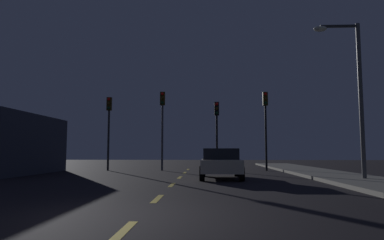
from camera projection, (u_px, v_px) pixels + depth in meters
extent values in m
plane|color=black|center=(173.00, 184.00, 13.49)|extent=(80.00, 80.00, 0.00)
cube|color=gray|center=(369.00, 182.00, 13.18)|extent=(3.00, 40.00, 0.15)
cube|color=#EACC4C|center=(123.00, 232.00, 5.33)|extent=(0.16, 1.60, 0.01)
cube|color=#EACC4C|center=(158.00, 199.00, 9.11)|extent=(0.16, 1.60, 0.01)
cube|color=#EACC4C|center=(172.00, 185.00, 12.89)|extent=(0.16, 1.60, 0.01)
cube|color=#EACC4C|center=(180.00, 177.00, 16.67)|extent=(0.16, 1.60, 0.01)
cube|color=#EACC4C|center=(185.00, 173.00, 20.45)|extent=(0.16, 1.60, 0.01)
cube|color=#EACC4C|center=(188.00, 169.00, 24.23)|extent=(0.16, 1.60, 0.01)
cylinder|color=#2D2D30|center=(109.00, 134.00, 23.18)|extent=(0.14, 0.14, 4.92)
cube|color=#382D0C|center=(109.00, 104.00, 23.36)|extent=(0.32, 0.24, 0.90)
sphere|color=red|center=(109.00, 99.00, 23.23)|extent=(0.20, 0.20, 0.20)
sphere|color=#3F2D0C|center=(109.00, 104.00, 23.20)|extent=(0.20, 0.20, 0.20)
sphere|color=#0C3319|center=(108.00, 108.00, 23.18)|extent=(0.20, 0.20, 0.20)
cylinder|color=#4C4C51|center=(162.00, 131.00, 23.04)|extent=(0.14, 0.14, 5.26)
cube|color=#382D0C|center=(163.00, 99.00, 23.24)|extent=(0.32, 0.24, 0.90)
sphere|color=red|center=(162.00, 94.00, 23.11)|extent=(0.20, 0.20, 0.20)
sphere|color=#3F2D0C|center=(162.00, 98.00, 23.08)|extent=(0.20, 0.20, 0.20)
sphere|color=#0C3319|center=(162.00, 103.00, 23.06)|extent=(0.20, 0.20, 0.20)
cylinder|color=black|center=(217.00, 136.00, 22.86)|extent=(0.14, 0.14, 4.55)
cube|color=black|center=(217.00, 109.00, 23.03)|extent=(0.32, 0.24, 0.90)
sphere|color=red|center=(217.00, 104.00, 22.89)|extent=(0.20, 0.20, 0.20)
sphere|color=#3F2D0C|center=(217.00, 108.00, 22.87)|extent=(0.20, 0.20, 0.20)
sphere|color=#0C3319|center=(217.00, 113.00, 22.84)|extent=(0.20, 0.20, 0.20)
cylinder|color=black|center=(266.00, 131.00, 22.75)|extent=(0.14, 0.14, 5.20)
cube|color=#382D0C|center=(265.00, 99.00, 22.95)|extent=(0.32, 0.24, 0.90)
sphere|color=red|center=(266.00, 94.00, 22.82)|extent=(0.20, 0.20, 0.20)
sphere|color=#3F2D0C|center=(266.00, 98.00, 22.79)|extent=(0.20, 0.20, 0.20)
sphere|color=#0C3319|center=(266.00, 103.00, 22.76)|extent=(0.20, 0.20, 0.20)
cube|color=beige|center=(221.00, 165.00, 16.08)|extent=(1.82, 4.03, 0.57)
cube|color=black|center=(221.00, 154.00, 15.93)|extent=(1.59, 1.82, 0.50)
cylinder|color=black|center=(203.00, 170.00, 17.55)|extent=(0.22, 0.64, 0.64)
cylinder|color=black|center=(236.00, 170.00, 17.47)|extent=(0.22, 0.64, 0.64)
cylinder|color=black|center=(202.00, 173.00, 14.65)|extent=(0.22, 0.64, 0.64)
cylinder|color=black|center=(242.00, 174.00, 14.57)|extent=(0.22, 0.64, 0.64)
cylinder|color=#4C4C51|center=(361.00, 101.00, 14.51)|extent=(0.18, 0.18, 6.72)
cube|color=#2D2D30|center=(339.00, 26.00, 14.84)|extent=(1.58, 0.10, 0.10)
ellipsoid|color=silver|center=(320.00, 29.00, 14.87)|extent=(0.56, 0.36, 0.24)
cube|color=#333847|center=(4.00, 144.00, 19.31)|extent=(4.11, 7.50, 3.30)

